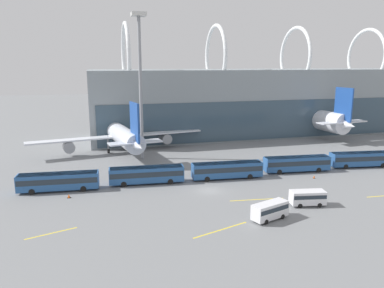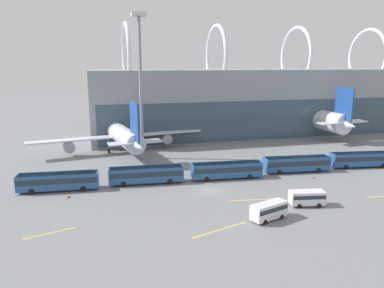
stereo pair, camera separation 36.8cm
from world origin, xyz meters
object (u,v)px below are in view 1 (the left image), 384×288
Objects in this scene: shuttle_bus_3 at (297,163)px; floodlight_mast at (140,66)px; shuttle_bus_0 at (59,181)px; service_van_crossing at (270,210)px; traffic_cone_1 at (314,177)px; shuttle_bus_2 at (227,169)px; airliner_at_gate_far at (305,117)px; airliner_at_gate_near at (119,133)px; traffic_cone_0 at (69,196)px; shuttle_bus_4 at (362,158)px; shuttle_bus_1 at (147,174)px; service_van_foreground at (308,197)px.

shuttle_bus_3 is 39.15m from floodlight_mast.
shuttle_bus_0 is 35.70m from service_van_crossing.
shuttle_bus_3 is at bearing 100.96° from traffic_cone_1.
airliner_at_gate_far is at bearing 47.97° from shuttle_bus_2.
shuttle_bus_0 is 0.42× the size of floodlight_mast.
airliner_at_gate_far is 78.70m from shuttle_bus_0.
shuttle_bus_0 is at bearing -131.69° from floodlight_mast.
airliner_at_gate_near reaches higher than service_van_crossing.
traffic_cone_1 is at bearing -1.24° from traffic_cone_0.
shuttle_bus_2 is 0.99× the size of shuttle_bus_4.
shuttle_bus_1 is 15.12m from shuttle_bus_2.
traffic_cone_1 is at bearing 63.06° from service_van_foreground.
service_van_foreground is 8.69m from service_van_crossing.
shuttle_bus_1 reaches higher than service_van_crossing.
shuttle_bus_3 is (45.28, -0.20, 0.00)m from shuttle_bus_0.
shuttle_bus_4 is 0.42× the size of floodlight_mast.
traffic_cone_0 is at bearing -61.88° from shuttle_bus_0.
service_van_crossing is at bearing -30.30° from shuttle_bus_0.
floodlight_mast reaches higher than airliner_at_gate_near.
shuttle_bus_2 is 21.41× the size of traffic_cone_1.
shuttle_bus_0 reaches higher than service_van_foreground.
shuttle_bus_2 is at bearing 2.80° from shuttle_bus_0.
shuttle_bus_0 is 1.00× the size of shuttle_bus_1.
airliner_at_gate_near is 3.15× the size of shuttle_bus_2.
airliner_at_gate_far is 3.09× the size of shuttle_bus_0.
shuttle_bus_2 is at bearing 165.34° from traffic_cone_1.
service_van_foreground is 0.17× the size of floodlight_mast.
traffic_cone_1 is at bearing -73.65° from shuttle_bus_3.
service_van_crossing is at bearing -137.82° from traffic_cone_1.
airliner_at_gate_far is 57.72m from floodlight_mast.
shuttle_bus_1 and shuttle_bus_4 have the same top height.
traffic_cone_0 is at bearing -169.33° from shuttle_bus_2.
shuttle_bus_4 is at bearing 4.94° from shuttle_bus_2.
traffic_cone_0 is (-13.31, -4.10, -1.49)m from shuttle_bus_1.
service_van_foreground is at bearing -20.02° from shuttle_bus_0.
shuttle_bus_1 is at bearing -74.26° from service_van_crossing.
traffic_cone_1 is at bearing -142.63° from airliner_at_gate_near.
service_van_foreground is (-7.92, -16.76, -0.46)m from shuttle_bus_3.
shuttle_bus_4 is at bearing 3.72° from shuttle_bus_1.
floodlight_mast reaches higher than traffic_cone_1.
floodlight_mast reaches higher than shuttle_bus_1.
service_van_crossing is (-0.84, -19.48, -0.39)m from shuttle_bus_2.
shuttle_bus_3 is 25.67m from service_van_crossing.
traffic_cone_1 is at bearing -39.18° from floodlight_mast.
airliner_at_gate_far is 66.20× the size of traffic_cone_1.
shuttle_bus_3 is at bearing -173.30° from shuttle_bus_4.
shuttle_bus_1 reaches higher than traffic_cone_1.
shuttle_bus_0 is 0.99× the size of shuttle_bus_4.
airliner_at_gate_near reaches higher than traffic_cone_1.
floodlight_mast is (-13.35, 19.75, 18.94)m from shuttle_bus_2.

